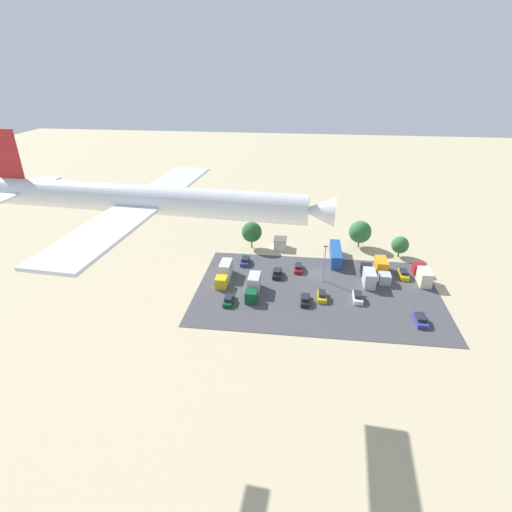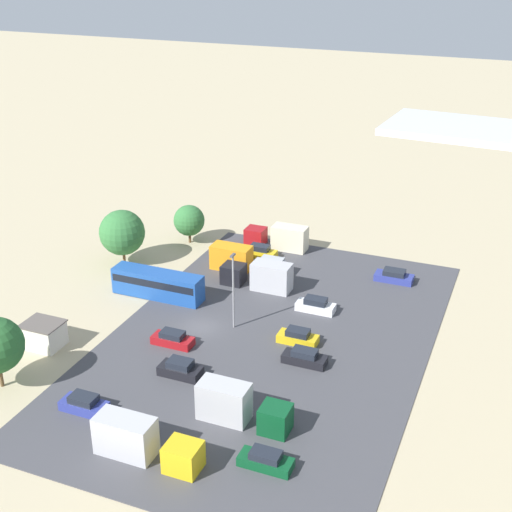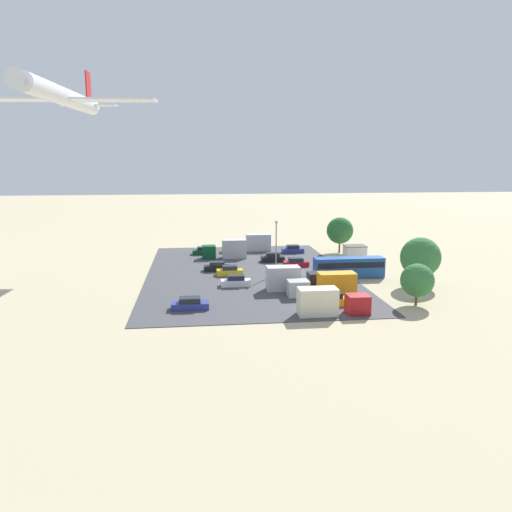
# 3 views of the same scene
# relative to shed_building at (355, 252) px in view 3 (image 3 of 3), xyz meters

# --- Properties ---
(ground_plane) EXTENTS (400.00, 400.00, 0.00)m
(ground_plane) POSITION_rel_shed_building_xyz_m (-9.44, 13.29, -1.35)
(ground_plane) COLOR tan
(parking_lot_surface) EXTENTS (51.46, 32.35, 0.08)m
(parking_lot_surface) POSITION_rel_shed_building_xyz_m (-9.44, 21.19, -1.31)
(parking_lot_surface) COLOR #424247
(parking_lot_surface) RESTS_ON ground
(shed_building) EXTENTS (3.35, 3.99, 2.69)m
(shed_building) POSITION_rel_shed_building_xyz_m (0.00, 0.00, 0.00)
(shed_building) COLOR silver
(shed_building) RESTS_ON ground
(bus) EXTENTS (2.58, 11.05, 3.14)m
(bus) POSITION_rel_shed_building_xyz_m (-14.07, 5.51, 0.42)
(bus) COLOR #1E4C9E
(bus) RESTS_ON ground
(parked_car_0) EXTENTS (1.95, 4.19, 1.66)m
(parked_car_0) POSITION_rel_shed_building_xyz_m (-0.43, 15.61, -0.58)
(parked_car_0) COLOR black
(parked_car_0) RESTS_ON ground
(parked_car_1) EXTENTS (1.78, 4.41, 1.46)m
(parked_car_1) POSITION_rel_shed_building_xyz_m (8.51, 27.99, -0.66)
(parked_car_1) COLOR #0C4723
(parked_car_1) RESTS_ON ground
(parked_car_2) EXTENTS (1.78, 4.40, 1.61)m
(parked_car_2) POSITION_rel_shed_building_xyz_m (-17.67, 23.72, -0.60)
(parked_car_2) COLOR silver
(parked_car_2) RESTS_ON ground
(parked_car_3) EXTENTS (1.77, 4.48, 1.65)m
(parked_car_3) POSITION_rel_shed_building_xyz_m (-29.06, 12.34, -0.58)
(parked_car_3) COLOR gold
(parked_car_3) RESTS_ON ground
(parked_car_4) EXTENTS (1.82, 4.21, 1.54)m
(parked_car_4) POSITION_rel_shed_building_xyz_m (-10.42, 24.12, -0.63)
(parked_car_4) COLOR gold
(parked_car_4) RESTS_ON ground
(parked_car_5) EXTENTS (1.90, 4.31, 1.57)m
(parked_car_5) POSITION_rel_shed_building_xyz_m (7.80, 10.27, -0.62)
(parked_car_5) COLOR navy
(parked_car_5) RESTS_ON ground
(parked_car_6) EXTENTS (1.79, 4.40, 1.53)m
(parked_car_6) POSITION_rel_shed_building_xyz_m (-6.97, 26.03, -0.63)
(parked_car_6) COLOR black
(parked_car_6) RESTS_ON ground
(parked_car_7) EXTENTS (1.78, 4.38, 1.51)m
(parked_car_7) POSITION_rel_shed_building_xyz_m (-5.17, 12.22, -0.64)
(parked_car_7) COLOR maroon
(parked_car_7) RESTS_ON ground
(parked_car_8) EXTENTS (2.00, 4.65, 1.48)m
(parked_car_8) POSITION_rel_shed_building_xyz_m (-28.59, 30.30, -0.65)
(parked_car_8) COLOR navy
(parked_car_8) RESTS_ON ground
(parked_truck_0) EXTENTS (2.44, 8.63, 3.40)m
(parked_truck_0) POSITION_rel_shed_building_xyz_m (-20.71, 15.81, 0.28)
(parked_truck_0) COLOR black
(parked_truck_0) RESTS_ON ground
(parked_truck_1) EXTENTS (2.49, 9.34, 3.12)m
(parked_truck_1) POSITION_rel_shed_building_xyz_m (-24.28, 11.89, 0.15)
(parked_truck_1) COLOR #ADB2B7
(parked_truck_1) RESTS_ON ground
(parked_truck_2) EXTENTS (2.39, 8.59, 3.29)m
(parked_truck_2) POSITION_rel_shed_building_xyz_m (-32.84, 13.75, 0.23)
(parked_truck_2) COLOR maroon
(parked_truck_2) RESTS_ON ground
(parked_truck_3) EXTENTS (2.39, 8.33, 3.49)m
(parked_truck_3) POSITION_rel_shed_building_xyz_m (4.02, 23.66, 0.33)
(parked_truck_3) COLOR #0C4723
(parked_truck_3) RESTS_ON ground
(parked_truck_4) EXTENTS (2.43, 9.11, 3.39)m
(parked_truck_4) POSITION_rel_shed_building_xyz_m (11.26, 18.28, 0.28)
(parked_truck_4) COLOR gold
(parked_truck_4) RESTS_ON ground
(tree_near_shed) EXTENTS (5.84, 5.84, 7.25)m
(tree_near_shed) POSITION_rel_shed_building_xyz_m (-20.61, -3.19, 2.97)
(tree_near_shed) COLOR brown
(tree_near_shed) RESTS_ON ground
(tree_apron_mid) EXTENTS (4.26, 4.26, 5.39)m
(tree_apron_mid) POSITION_rel_shed_building_xyz_m (-30.01, 1.51, 1.90)
(tree_apron_mid) COLOR brown
(tree_apron_mid) RESTS_ON ground
(tree_apron_far) EXTENTS (5.29, 5.29, 7.11)m
(tree_apron_far) POSITION_rel_shed_building_xyz_m (7.45, 0.78, 3.11)
(tree_apron_far) COLOR brown
(tree_apron_far) RESTS_ON ground
(light_pole_lot_centre) EXTENTS (0.90, 0.28, 8.65)m
(light_pole_lot_centre) POSITION_rel_shed_building_xyz_m (-10.81, 16.65, 3.48)
(light_pole_lot_centre) COLOR gray
(light_pole_lot_centre) RESTS_ON ground
(airplane) EXTENTS (41.15, 34.68, 9.05)m
(airplane) POSITION_rel_shed_building_xyz_m (11.97, 53.67, 28.73)
(airplane) COLOR silver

